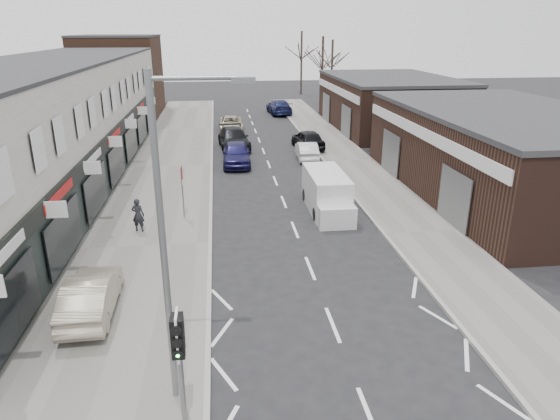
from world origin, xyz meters
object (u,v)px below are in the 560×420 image
object	(u,v)px
street_lamp	(170,230)
parked_car_right_b	(308,139)
white_van	(327,193)
parked_car_left_c	(231,124)
traffic_light	(179,346)
pedestrian	(138,215)
parked_car_left_b	(234,139)
warning_sign	(182,176)
parked_car_right_c	(279,107)
parked_car_left_a	(236,154)
sedan_on_pavement	(91,295)
parked_car_right_a	(307,151)

from	to	relation	value
street_lamp	parked_car_right_b	world-z (taller)	street_lamp
white_van	parked_car_left_c	bearing A→B (deg)	101.01
parked_car_left_c	traffic_light	bearing A→B (deg)	-93.79
parked_car_left_c	pedestrian	bearing A→B (deg)	-101.99
traffic_light	pedestrian	size ratio (longest dim) A/B	1.98
parked_car_left_c	white_van	bearing A→B (deg)	-79.52
parked_car_left_b	parked_car_right_b	xyz separation A→B (m)	(5.70, -0.88, -0.02)
warning_sign	parked_car_left_b	bearing A→B (deg)	78.95
white_van	parked_car_left_c	distance (m)	22.40
warning_sign	white_van	bearing A→B (deg)	2.89
parked_car_right_b	parked_car_right_c	world-z (taller)	parked_car_right_c
street_lamp	parked_car_left_b	xyz separation A→B (m)	(2.33, 27.96, -3.85)
parked_car_left_a	parked_car_right_b	size ratio (longest dim) A/B	1.04
sedan_on_pavement	parked_car_right_b	distance (m)	25.40
street_lamp	parked_car_left_c	distance (m)	35.46
parked_car_left_a	white_van	bearing A→B (deg)	-65.05
parked_car_right_a	parked_car_right_b	world-z (taller)	parked_car_right_b
white_van	sedan_on_pavement	bearing A→B (deg)	-137.13
parked_car_right_b	street_lamp	bearing A→B (deg)	67.55
sedan_on_pavement	parked_car_left_b	xyz separation A→B (m)	(5.46, 23.70, -0.01)
warning_sign	parked_car_right_a	distance (m)	13.72
pedestrian	parked_car_left_a	distance (m)	12.66
traffic_light	parked_car_right_b	size ratio (longest dim) A/B	0.70
sedan_on_pavement	parked_car_left_c	bearing A→B (deg)	-101.77
parked_car_left_a	traffic_light	bearing A→B (deg)	-93.59
warning_sign	pedestrian	size ratio (longest dim) A/B	1.73
parked_car_left_a	sedan_on_pavement	bearing A→B (deg)	-104.69
parked_car_right_a	parked_car_right_b	distance (m)	3.31
parked_car_left_b	traffic_light	bearing A→B (deg)	-99.03
street_lamp	parked_car_right_b	xyz separation A→B (m)	(8.03, 27.08, -3.86)
warning_sign	parked_car_left_c	size ratio (longest dim) A/B	0.58
traffic_light	parked_car_left_a	xyz separation A→B (m)	(2.20, 24.12, -1.63)
parked_car_left_a	parked_car_left_b	world-z (taller)	parked_car_left_a
sedan_on_pavement	pedestrian	size ratio (longest dim) A/B	2.60
pedestrian	parked_car_right_b	size ratio (longest dim) A/B	0.35
white_van	parked_car_left_a	distance (m)	10.61
warning_sign	parked_car_right_c	size ratio (longest dim) A/B	0.50
traffic_light	pedestrian	world-z (taller)	traffic_light
pedestrian	parked_car_right_c	xyz separation A→B (m)	(10.45, 32.71, -0.12)
white_van	sedan_on_pavement	size ratio (longest dim) A/B	1.26
street_lamp	sedan_on_pavement	bearing A→B (deg)	126.33
warning_sign	parked_car_right_b	distance (m)	16.76
parked_car_left_b	parked_car_right_b	size ratio (longest dim) A/B	1.20
traffic_light	parked_car_left_b	world-z (taller)	traffic_light
sedan_on_pavement	parked_car_right_c	world-z (taller)	parked_car_right_c
warning_sign	parked_car_left_c	distance (m)	22.61
warning_sign	parked_car_left_a	distance (m)	10.62
sedan_on_pavement	parked_car_left_b	world-z (taller)	parked_car_left_b
street_lamp	parked_car_left_b	size ratio (longest dim) A/B	1.50
pedestrian	traffic_light	bearing A→B (deg)	115.17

